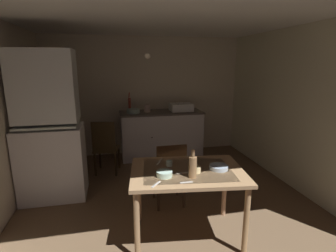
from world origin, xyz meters
name	(u,v)px	position (x,y,z in m)	size (l,w,h in m)	color
ground_plane	(163,191)	(0.00, 0.00, 0.00)	(4.92, 4.92, 0.00)	brown
wall_back	(145,96)	(0.00, 1.87, 1.19)	(4.02, 0.10, 2.38)	beige
wall_left	(1,119)	(-2.01, 0.00, 1.19)	(0.10, 3.74, 2.38)	beige
wall_right	(290,107)	(2.01, 0.00, 1.19)	(0.10, 3.74, 2.38)	beige
ceiling_slab	(162,17)	(0.00, 0.00, 2.43)	(4.02, 3.74, 0.10)	white
hutch_cabinet	(50,132)	(-1.52, 0.18, 0.95)	(0.85, 0.56, 2.03)	silver
counter_cabinet	(161,134)	(0.27, 1.50, 0.46)	(1.62, 0.64, 0.92)	silver
sink_basin	(181,107)	(0.68, 1.50, 1.00)	(0.44, 0.34, 0.15)	white
hand_pump	(130,104)	(-0.34, 1.55, 1.09)	(0.05, 0.27, 0.39)	maroon
mixing_bowl_counter	(133,111)	(-0.29, 1.45, 0.96)	(0.25, 0.25, 0.08)	#ADD1C1
stoneware_crock	(147,108)	(-0.01, 1.52, 0.99)	(0.13, 0.13, 0.14)	beige
dining_table	(187,179)	(0.06, -1.05, 0.67)	(1.26, 0.96, 0.77)	#A68159
chair_far_side	(170,172)	(0.01, -0.41, 0.47)	(0.41, 0.41, 0.87)	#342316
chair_by_counter	(106,147)	(-0.82, 0.82, 0.49)	(0.47, 0.47, 0.94)	#332713
serving_bowl_wide	(164,174)	(-0.21, -1.15, 0.80)	(0.16, 0.16, 0.05)	#ADD1C1
soup_bowl_small	(219,167)	(0.38, -1.10, 0.79)	(0.19, 0.19, 0.04)	#9EB2C6
mug_dark	(196,169)	(0.13, -1.13, 0.80)	(0.09, 0.09, 0.06)	beige
teacup_cream	(169,163)	(-0.10, -0.90, 0.80)	(0.07, 0.07, 0.06)	#ADD1C1
glass_bottle	(193,166)	(0.06, -1.23, 0.88)	(0.08, 0.08, 0.28)	olive
table_knife	(160,161)	(-0.18, -0.76, 0.77)	(0.21, 0.02, 0.01)	silver
teaspoon_near_bowl	(182,173)	(-0.01, -1.11, 0.77)	(0.14, 0.02, 0.01)	beige
teaspoon_by_cup	(186,182)	(-0.03, -1.33, 0.77)	(0.12, 0.02, 0.01)	beige
serving_spoon	(156,184)	(-0.32, -1.31, 0.77)	(0.14, 0.02, 0.01)	beige
pendant_bulb	(148,56)	(-0.18, 0.10, 1.94)	(0.08, 0.08, 0.08)	#F9EFCC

